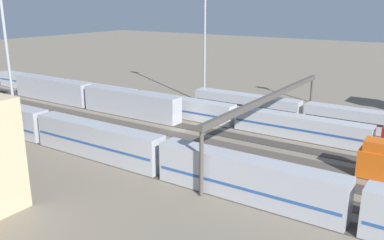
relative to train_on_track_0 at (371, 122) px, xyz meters
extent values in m
plane|color=#756B5B|center=(29.10, 17.50, -2.01)|extent=(400.00, 400.00, 0.00)
cube|color=#4C443D|center=(29.10, 0.00, -1.95)|extent=(140.00, 2.80, 0.12)
cube|color=#3D3833|center=(29.10, 5.00, -1.95)|extent=(140.00, 2.80, 0.12)
cube|color=#4C443D|center=(29.10, 10.00, -1.95)|extent=(140.00, 2.80, 0.12)
cube|color=#3D3833|center=(29.10, 15.00, -1.95)|extent=(140.00, 2.80, 0.12)
cube|color=#4C443D|center=(29.10, 20.00, -1.95)|extent=(140.00, 2.80, 0.12)
cube|color=#3D3833|center=(29.10, 25.00, -1.95)|extent=(140.00, 2.80, 0.12)
cube|color=#3D3833|center=(29.10, 30.00, -1.95)|extent=(140.00, 2.80, 0.12)
cube|color=#3D3833|center=(29.10, 35.00, -1.95)|extent=(140.00, 2.80, 0.12)
cube|color=#B7BABF|center=(0.00, 0.00, 0.01)|extent=(23.00, 3.00, 3.80)
cube|color=black|center=(0.00, 0.00, -0.06)|extent=(22.40, 3.06, 0.36)
cube|color=#B7BABF|center=(24.20, 0.00, 0.01)|extent=(23.00, 3.00, 3.80)
cube|color=black|center=(24.20, 0.00, -0.09)|extent=(22.40, 3.06, 0.36)
cube|color=#D85914|center=(-4.41, 20.00, 2.41)|extent=(3.00, 2.70, 1.40)
cube|color=#B7BABF|center=(9.18, 10.00, 0.01)|extent=(23.00, 3.00, 3.80)
cube|color=#285193|center=(9.18, 10.00, -0.03)|extent=(22.40, 3.06, 0.36)
cube|color=#B7BABF|center=(33.38, 10.00, 0.01)|extent=(23.00, 3.00, 3.80)
cube|color=#285193|center=(33.38, 10.00, -0.24)|extent=(22.40, 3.06, 0.36)
cube|color=#B7BABF|center=(57.58, 10.00, 0.01)|extent=(23.00, 3.00, 3.80)
cube|color=#285193|center=(57.58, 10.00, -0.23)|extent=(22.40, 3.06, 0.36)
cube|color=#B7BABF|center=(81.78, 10.00, 0.01)|extent=(23.00, 3.00, 3.80)
cube|color=#285193|center=(81.78, 10.00, 0.08)|extent=(22.40, 3.06, 0.36)
cube|color=#A8AAB2|center=(6.66, 35.00, 0.61)|extent=(23.00, 3.00, 5.00)
cube|color=#285193|center=(6.66, 35.00, 0.00)|extent=(22.40, 3.06, 0.36)
cube|color=#A8AAB2|center=(30.86, 35.00, 0.61)|extent=(23.00, 3.00, 5.00)
cube|color=#285193|center=(30.86, 35.00, 0.47)|extent=(22.40, 3.06, 0.36)
cube|color=#A8AAB2|center=(55.06, 35.00, 0.61)|extent=(23.00, 3.00, 5.00)
cube|color=#285193|center=(55.06, 35.00, -0.13)|extent=(22.40, 3.06, 0.36)
cube|color=#A8AAB2|center=(42.34, 15.00, 0.61)|extent=(23.00, 3.00, 5.00)
cube|color=#A8AAB2|center=(66.54, 15.00, 0.61)|extent=(23.00, 3.00, 5.00)
cylinder|color=#9EA0A5|center=(35.89, -2.45, 13.46)|extent=(0.44, 0.44, 30.94)
cylinder|color=#9EA0A5|center=(45.75, 38.17, 12.48)|extent=(0.44, 0.44, 28.99)
cylinder|color=#4C4742|center=(11.46, -2.10, 1.99)|extent=(0.50, 0.50, 8.00)
cylinder|color=#4C4742|center=(11.46, 37.10, 1.99)|extent=(0.50, 0.50, 8.00)
cube|color=#4C4742|center=(11.46, 17.50, 6.39)|extent=(0.70, 40.00, 0.80)
camera|label=1|loc=(-12.33, 74.60, 20.07)|focal=38.46mm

